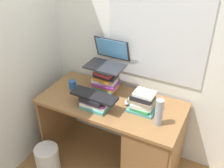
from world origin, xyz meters
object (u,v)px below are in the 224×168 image
object	(u,v)px
desk	(142,141)
laptop	(108,59)
mug	(73,85)
water_bottle	(159,112)
computer_mouse	(128,102)
book_stack_keyboard_riser	(95,102)
book_stack_tall	(105,79)
keyboard	(94,96)
wastebasket	(48,159)
book_stack_side	(142,102)

from	to	relation	value
desk	laptop	size ratio (longest dim) A/B	3.78
desk	mug	size ratio (longest dim) A/B	12.25
desk	water_bottle	bearing A→B (deg)	-29.35
mug	desk	bearing A→B (deg)	-3.72
laptop	computer_mouse	xyz separation A→B (m)	(0.29, -0.15, -0.30)
book_stack_keyboard_riser	laptop	xyz separation A→B (m)	(-0.05, 0.34, 0.27)
mug	book_stack_tall	bearing A→B (deg)	20.72
laptop	computer_mouse	size ratio (longest dim) A/B	3.40
keyboard	wastebasket	xyz separation A→B (m)	(-0.39, -0.28, -0.71)
keyboard	wastebasket	size ratio (longest dim) A/B	1.49
laptop	computer_mouse	world-z (taller)	laptop
desk	book_stack_side	size ratio (longest dim) A/B	5.64
mug	book_stack_side	bearing A→B (deg)	-1.49
mug	water_bottle	distance (m)	0.94
keyboard	book_stack_keyboard_riser	bearing A→B (deg)	54.86
book_stack_tall	laptop	world-z (taller)	laptop
water_bottle	wastebasket	distance (m)	1.24
computer_mouse	mug	world-z (taller)	mug
laptop	water_bottle	xyz separation A→B (m)	(0.62, -0.31, -0.20)
book_stack_tall	book_stack_side	xyz separation A→B (m)	(0.44, -0.13, -0.04)
desk	laptop	bearing A→B (deg)	154.60
wastebasket	water_bottle	bearing A→B (deg)	18.31
book_stack_side	mug	distance (m)	0.74
desk	wastebasket	size ratio (longest dim) A/B	4.74
book_stack_keyboard_riser	computer_mouse	world-z (taller)	book_stack_keyboard_riser
book_stack_side	water_bottle	distance (m)	0.22
book_stack_tall	wastebasket	size ratio (longest dim) A/B	0.94
laptop	wastebasket	xyz separation A→B (m)	(-0.35, -0.63, -0.90)
desk	wastebasket	xyz separation A→B (m)	(-0.83, -0.40, -0.26)
book_stack_tall	book_stack_keyboard_riser	bearing A→B (deg)	-80.57
book_stack_side	keyboard	bearing A→B (deg)	-159.15
book_stack_keyboard_riser	computer_mouse	xyz separation A→B (m)	(0.24, 0.18, -0.04)
book_stack_side	wastebasket	world-z (taller)	book_stack_side
book_stack_side	computer_mouse	world-z (taller)	book_stack_side
computer_mouse	keyboard	bearing A→B (deg)	-142.21
book_stack_tall	water_bottle	bearing A→B (deg)	-21.75
desk	laptop	distance (m)	0.83
desk	book_stack_tall	distance (m)	0.68
wastebasket	laptop	bearing A→B (deg)	60.70
book_stack_keyboard_riser	laptop	bearing A→B (deg)	97.78
desk	computer_mouse	world-z (taller)	computer_mouse
book_stack_keyboard_riser	wastebasket	distance (m)	0.81
book_stack_side	laptop	size ratio (longest dim) A/B	0.67
book_stack_side	desk	bearing A→B (deg)	-39.79
keyboard	mug	distance (m)	0.39
book_stack_keyboard_riser	laptop	size ratio (longest dim) A/B	0.70
wastebasket	computer_mouse	bearing A→B (deg)	36.56
book_stack_tall	water_bottle	size ratio (longest dim) A/B	1.11
mug	water_bottle	bearing A→B (deg)	-8.16
mug	water_bottle	world-z (taller)	water_bottle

